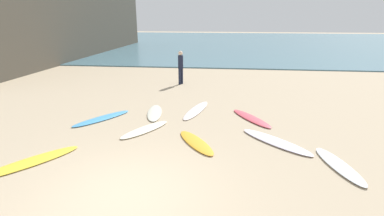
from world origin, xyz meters
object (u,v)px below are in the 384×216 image
(surfboard_3, at_px, (339,165))
(beachgoer_near, at_px, (181,66))
(surfboard_4, at_px, (196,142))
(surfboard_5, at_px, (31,162))
(surfboard_1, at_px, (251,118))
(surfboard_2, at_px, (145,129))
(surfboard_0, at_px, (155,113))
(surfboard_6, at_px, (276,142))
(surfboard_7, at_px, (102,118))
(surfboard_8, at_px, (196,110))

(surfboard_3, bearing_deg, beachgoer_near, -71.50)
(surfboard_4, distance_m, surfboard_5, 4.54)
(surfboard_1, xyz_separation_m, surfboard_2, (-3.66, -1.51, -0.00))
(surfboard_1, bearing_deg, surfboard_0, 145.02)
(surfboard_1, xyz_separation_m, surfboard_5, (-6.06, -4.00, -0.01))
(surfboard_6, bearing_deg, surfboard_2, -52.34)
(surfboard_3, xyz_separation_m, surfboard_7, (-7.48, 2.69, -0.01))
(surfboard_0, xyz_separation_m, surfboard_2, (0.08, -1.72, -0.00))
(surfboard_4, height_order, surfboard_5, surfboard_4)
(surfboard_1, relative_size, surfboard_3, 1.09)
(surfboard_0, relative_size, surfboard_4, 1.02)
(surfboard_7, bearing_deg, surfboard_8, -123.19)
(surfboard_0, xyz_separation_m, surfboard_8, (1.60, 0.52, -0.01))
(surfboard_4, bearing_deg, surfboard_6, 154.96)
(surfboard_2, distance_m, surfboard_4, 1.99)
(surfboard_6, relative_size, surfboard_8, 0.99)
(surfboard_6, relative_size, surfboard_7, 1.05)
(surfboard_3, distance_m, surfboard_4, 3.91)
(surfboard_5, xyz_separation_m, surfboard_8, (3.92, 4.74, -0.00))
(surfboard_5, bearing_deg, surfboard_1, 70.83)
(surfboard_6, height_order, beachgoer_near, beachgoer_near)
(surfboard_1, relative_size, surfboard_2, 1.09)
(surfboard_2, bearing_deg, surfboard_6, -153.76)
(surfboard_8, bearing_deg, surfboard_5, 64.84)
(surfboard_0, height_order, surfboard_2, surfboard_0)
(surfboard_6, bearing_deg, surfboard_4, -37.94)
(surfboard_2, bearing_deg, surfboard_3, -164.82)
(surfboard_3, bearing_deg, surfboard_4, -28.14)
(surfboard_1, distance_m, beachgoer_near, 6.38)
(surfboard_4, bearing_deg, surfboard_5, -11.01)
(surfboard_4, height_order, surfboard_6, surfboard_6)
(surfboard_5, bearing_deg, surfboard_2, 83.45)
(surfboard_0, relative_size, surfboard_5, 0.78)
(surfboard_2, xyz_separation_m, surfboard_4, (1.81, -0.83, 0.00))
(surfboard_0, distance_m, surfboard_5, 4.82)
(surfboard_2, height_order, surfboard_4, surfboard_4)
(surfboard_6, bearing_deg, surfboard_3, 91.15)
(surfboard_2, relative_size, surfboard_8, 0.81)
(surfboard_2, bearing_deg, surfboard_1, -124.51)
(surfboard_2, distance_m, surfboard_6, 4.25)
(surfboard_3, height_order, surfboard_7, surfboard_3)
(surfboard_0, bearing_deg, beachgoer_near, -103.33)
(surfboard_4, relative_size, surfboard_6, 0.79)
(surfboard_1, relative_size, surfboard_6, 0.89)
(surfboard_7, distance_m, surfboard_8, 3.66)
(surfboard_3, height_order, beachgoer_near, beachgoer_near)
(surfboard_5, distance_m, surfboard_8, 6.15)
(surfboard_2, relative_size, surfboard_4, 1.04)
(surfboard_7, distance_m, beachgoer_near, 6.34)
(surfboard_5, relative_size, surfboard_6, 1.03)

